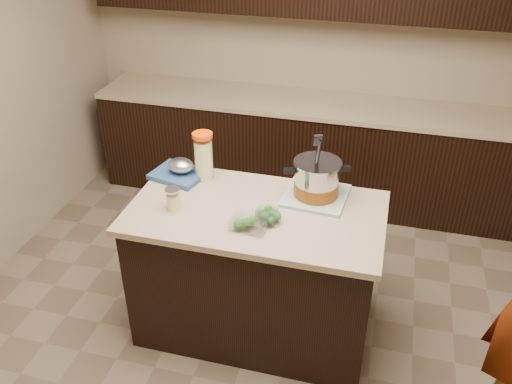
{
  "coord_description": "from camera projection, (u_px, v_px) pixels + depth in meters",
  "views": [
    {
      "loc": [
        0.66,
        -2.49,
        2.6
      ],
      "look_at": [
        0.0,
        0.0,
        1.02
      ],
      "focal_mm": 38.0,
      "sensor_mm": 36.0,
      "label": 1
    }
  ],
  "objects": [
    {
      "name": "ground_plane",
      "position": [
        256.0,
        324.0,
        3.56
      ],
      "size": [
        4.0,
        4.0,
        0.0
      ],
      "primitive_type": "plane",
      "color": "brown",
      "rests_on": "ground"
    },
    {
      "name": "room_shell",
      "position": [
        256.0,
        72.0,
        2.66
      ],
      "size": [
        4.04,
        4.04,
        2.72
      ],
      "color": "tan",
      "rests_on": "ground"
    },
    {
      "name": "back_cabinets",
      "position": [
        310.0,
        95.0,
        4.5
      ],
      "size": [
        3.6,
        0.63,
        2.33
      ],
      "color": "black",
      "rests_on": "ground"
    },
    {
      "name": "island",
      "position": [
        256.0,
        271.0,
        3.32
      ],
      "size": [
        1.46,
        0.81,
        0.9
      ],
      "color": "black",
      "rests_on": "ground"
    },
    {
      "name": "dish_towel",
      "position": [
        316.0,
        196.0,
        3.2
      ],
      "size": [
        0.39,
        0.39,
        0.02
      ],
      "primitive_type": "cube",
      "rotation": [
        0.0,
        0.0,
        -0.08
      ],
      "color": "#58825A",
      "rests_on": "island"
    },
    {
      "name": "stock_pot",
      "position": [
        317.0,
        181.0,
        3.15
      ],
      "size": [
        0.38,
        0.36,
        0.39
      ],
      "rotation": [
        0.0,
        0.0,
        0.35
      ],
      "color": "#B7B7BC",
      "rests_on": "dish_towel"
    },
    {
      "name": "lemonade_pitcher",
      "position": [
        204.0,
        158.0,
        3.33
      ],
      "size": [
        0.14,
        0.14,
        0.3
      ],
      "rotation": [
        0.0,
        0.0,
        -0.15
      ],
      "color": "#E3E38B",
      "rests_on": "island"
    },
    {
      "name": "mason_jar",
      "position": [
        173.0,
        200.0,
        3.06
      ],
      "size": [
        0.11,
        0.11,
        0.14
      ],
      "rotation": [
        0.0,
        0.0,
        -0.35
      ],
      "color": "#E3E38B",
      "rests_on": "island"
    },
    {
      "name": "broccoli_tub_left",
      "position": [
        267.0,
        215.0,
        2.99
      ],
      "size": [
        0.16,
        0.16,
        0.06
      ],
      "rotation": [
        0.0,
        0.0,
        -0.29
      ],
      "color": "silver",
      "rests_on": "island"
    },
    {
      "name": "broccoli_tub_right",
      "position": [
        270.0,
        219.0,
        2.96
      ],
      "size": [
        0.13,
        0.13,
        0.06
      ],
      "rotation": [
        0.0,
        0.0,
        0.03
      ],
      "color": "silver",
      "rests_on": "island"
    },
    {
      "name": "broccoli_tub_rect",
      "position": [
        249.0,
        223.0,
        2.92
      ],
      "size": [
        0.21,
        0.16,
        0.07
      ],
      "rotation": [
        0.0,
        0.0,
        -0.09
      ],
      "color": "silver",
      "rests_on": "island"
    },
    {
      "name": "blue_tray",
      "position": [
        180.0,
        171.0,
        3.39
      ],
      "size": [
        0.36,
        0.32,
        0.12
      ],
      "rotation": [
        0.0,
        0.0,
        -0.23
      ],
      "color": "navy",
      "rests_on": "island"
    }
  ]
}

